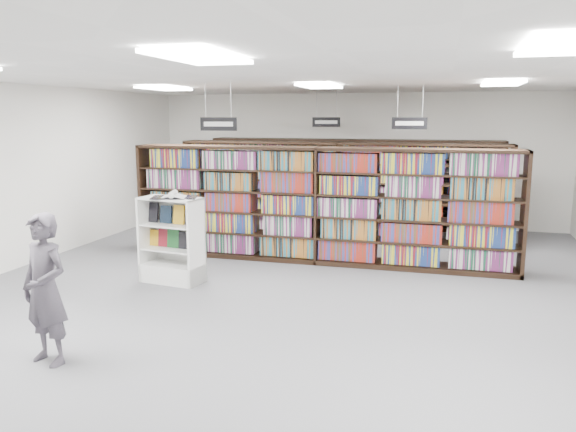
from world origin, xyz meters
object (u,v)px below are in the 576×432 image
(bookshelf_row_near, at_px, (319,205))
(open_book, at_px, (174,196))
(shopper, at_px, (45,289))
(endcap_display, at_px, (173,253))

(bookshelf_row_near, height_order, open_book, bookshelf_row_near)
(open_book, distance_m, shopper, 3.15)
(open_book, bearing_deg, shopper, -106.27)
(bookshelf_row_near, height_order, endcap_display, bookshelf_row_near)
(shopper, bearing_deg, open_book, 104.30)
(endcap_display, xyz_separation_m, shopper, (0.11, -3.14, 0.35))
(bookshelf_row_near, relative_size, endcap_display, 5.09)
(bookshelf_row_near, relative_size, shopper, 4.26)
(open_book, bearing_deg, endcap_display, 127.59)
(bookshelf_row_near, distance_m, open_book, 2.71)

